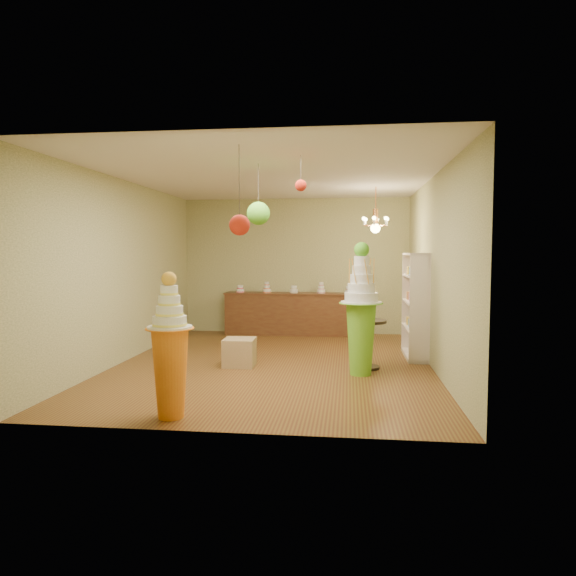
# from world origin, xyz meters

# --- Properties ---
(floor) EXTENTS (6.50, 6.50, 0.00)m
(floor) POSITION_xyz_m (0.00, 0.00, 0.00)
(floor) COLOR brown
(floor) RESTS_ON ground
(ceiling) EXTENTS (6.50, 6.50, 0.00)m
(ceiling) POSITION_xyz_m (0.00, 0.00, 3.00)
(ceiling) COLOR silver
(ceiling) RESTS_ON ground
(wall_back) EXTENTS (5.00, 0.04, 3.00)m
(wall_back) POSITION_xyz_m (0.00, 3.25, 1.50)
(wall_back) COLOR tan
(wall_back) RESTS_ON ground
(wall_front) EXTENTS (5.00, 0.04, 3.00)m
(wall_front) POSITION_xyz_m (0.00, -3.25, 1.50)
(wall_front) COLOR tan
(wall_front) RESTS_ON ground
(wall_left) EXTENTS (0.04, 6.50, 3.00)m
(wall_left) POSITION_xyz_m (-2.50, 0.00, 1.50)
(wall_left) COLOR tan
(wall_left) RESTS_ON ground
(wall_right) EXTENTS (0.04, 6.50, 3.00)m
(wall_right) POSITION_xyz_m (2.50, 0.00, 1.50)
(wall_right) COLOR tan
(wall_right) RESTS_ON ground
(pedestal_green) EXTENTS (0.64, 0.64, 1.96)m
(pedestal_green) POSITION_xyz_m (1.38, -0.61, 0.81)
(pedestal_green) COLOR #66B527
(pedestal_green) RESTS_ON floor
(pedestal_orange) EXTENTS (0.55, 0.55, 1.60)m
(pedestal_orange) POSITION_xyz_m (-0.74, -2.85, 0.64)
(pedestal_orange) COLOR orange
(pedestal_orange) RESTS_ON floor
(burlap_riser) EXTENTS (0.50, 0.50, 0.44)m
(burlap_riser) POSITION_xyz_m (-0.53, -0.25, 0.22)
(burlap_riser) COLOR #92774F
(burlap_riser) RESTS_ON floor
(sideboard) EXTENTS (3.04, 0.54, 1.16)m
(sideboard) POSITION_xyz_m (0.00, 2.97, 0.48)
(sideboard) COLOR #522F1A
(sideboard) RESTS_ON floor
(shelving_unit) EXTENTS (0.33, 1.20, 1.80)m
(shelving_unit) POSITION_xyz_m (2.34, 0.80, 0.90)
(shelving_unit) COLOR beige
(shelving_unit) RESTS_ON floor
(round_table) EXTENTS (0.63, 0.63, 0.76)m
(round_table) POSITION_xyz_m (1.49, -0.20, 0.49)
(round_table) COLOR black
(round_table) RESTS_ON floor
(vase) EXTENTS (0.21, 0.21, 0.18)m
(vase) POSITION_xyz_m (1.49, -0.20, 0.85)
(vase) COLOR beige
(vase) RESTS_ON round_table
(pom_red_left) EXTENTS (0.23, 0.23, 1.00)m
(pom_red_left) POSITION_xyz_m (-0.02, -2.54, 2.12)
(pom_red_left) COLOR #3B342A
(pom_red_left) RESTS_ON ceiling
(pom_green_mid) EXTENTS (0.31, 0.31, 0.82)m
(pom_green_mid) POSITION_xyz_m (-0.03, -1.30, 2.34)
(pom_green_mid) COLOR #3B342A
(pom_green_mid) RESTS_ON ceiling
(pom_red_right) EXTENTS (0.14, 0.14, 0.44)m
(pom_red_right) POSITION_xyz_m (0.60, -1.86, 2.63)
(pom_red_right) COLOR #3B342A
(pom_red_right) RESTS_ON ceiling
(chandelier) EXTENTS (0.69, 0.69, 0.85)m
(chandelier) POSITION_xyz_m (1.67, 1.36, 2.30)
(chandelier) COLOR #E59050
(chandelier) RESTS_ON ceiling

